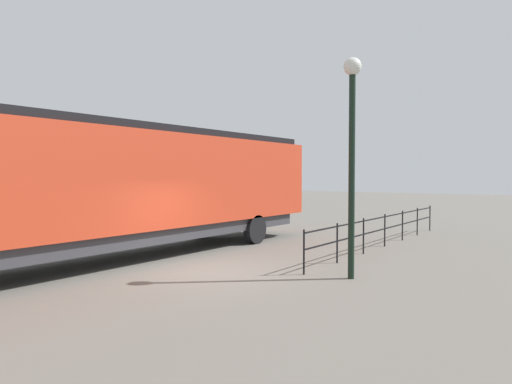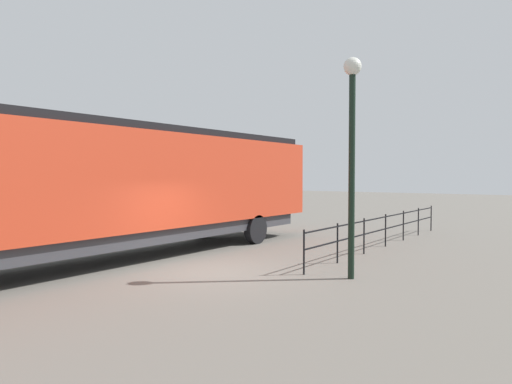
{
  "view_description": "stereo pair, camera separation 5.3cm",
  "coord_description": "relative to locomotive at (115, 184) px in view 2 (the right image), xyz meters",
  "views": [
    {
      "loc": [
        8.36,
        -9.58,
        2.61
      ],
      "look_at": [
        1.28,
        0.36,
        2.18
      ],
      "focal_mm": 32.82,
      "sensor_mm": 36.0,
      "label": 1
    },
    {
      "loc": [
        8.4,
        -9.55,
        2.61
      ],
      "look_at": [
        1.28,
        0.36,
        2.18
      ],
      "focal_mm": 32.82,
      "sensor_mm": 36.0,
      "label": 2
    }
  ],
  "objects": [
    {
      "name": "ground_plane",
      "position": [
        3.4,
        0.5,
        -2.34
      ],
      "size": [
        120.0,
        120.0,
        0.0
      ],
      "primitive_type": "plane",
      "color": "#666059"
    },
    {
      "name": "platform_fence",
      "position": [
        5.7,
        7.58,
        -1.57
      ],
      "size": [
        0.05,
        12.02,
        1.19
      ],
      "color": "black",
      "rests_on": "ground_plane"
    },
    {
      "name": "lamp_post",
      "position": [
        6.91,
        1.88,
        1.35
      ],
      "size": [
        0.45,
        0.45,
        5.55
      ],
      "color": "black",
      "rests_on": "ground_plane"
    },
    {
      "name": "locomotive",
      "position": [
        0.0,
        0.0,
        0.0
      ],
      "size": [
        3.11,
        18.34,
        4.17
      ],
      "color": "red",
      "rests_on": "ground_plane"
    }
  ]
}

